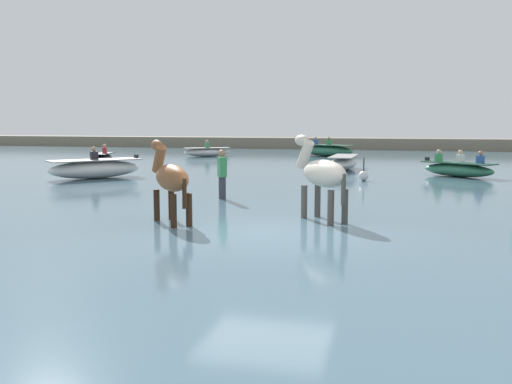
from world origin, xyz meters
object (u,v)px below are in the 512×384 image
boat_far_offshore (458,169)px  horse_trailing_pinto (322,175)px  boat_mid_channel (103,158)px  boat_near_starboard (327,150)px  horse_lead_chestnut (171,180)px  boat_distant_west (344,163)px  boat_near_port (207,152)px  person_wading_close (222,177)px  channel_buoy (364,176)px  boat_mid_outer (95,169)px

boat_far_offshore → horse_trailing_pinto: bearing=-108.8°
boat_mid_channel → boat_near_starboard: size_ratio=0.67×
horse_lead_chestnut → boat_distant_west: horse_lead_chestnut is taller
boat_mid_channel → boat_near_port: boat_near_port is taller
boat_distant_west → person_wading_close: bearing=-102.4°
boat_near_port → person_wading_close: size_ratio=1.79×
boat_far_offshore → boat_near_starboard: size_ratio=0.77×
horse_lead_chestnut → person_wading_close: 3.93m
boat_distant_west → channel_buoy: size_ratio=4.08×
boat_mid_channel → person_wading_close: 15.90m
horse_trailing_pinto → horse_lead_chestnut: bearing=-160.0°
horse_lead_chestnut → boat_distant_west: size_ratio=0.59×
boat_distant_west → person_wading_close: (-2.33, -10.55, 0.29)m
boat_near_port → boat_near_starboard: boat_near_starboard is taller
horse_trailing_pinto → boat_near_port: (-9.87, 21.10, -0.70)m
boat_distant_west → boat_mid_outer: size_ratio=0.99×
horse_trailing_pinto → boat_distant_west: bearing=93.5°
boat_mid_channel → boat_near_port: bearing=59.8°
person_wading_close → channel_buoy: person_wading_close is taller
horse_lead_chestnut → boat_mid_outer: (-6.50, 8.28, -0.56)m
horse_trailing_pinto → boat_distant_west: horse_trailing_pinto is taller
boat_near_starboard → person_wading_close: size_ratio=2.31×
boat_mid_outer → person_wading_close: bearing=-34.3°
boat_mid_outer → person_wading_close: size_ratio=2.10×
horse_lead_chestnut → boat_near_port: bearing=107.1°
channel_buoy → boat_mid_outer: bearing=-171.6°
horse_lead_chestnut → boat_near_port: horse_lead_chestnut is taller
boat_distant_west → boat_near_port: (-9.06, 7.75, -0.03)m
horse_trailing_pinto → channel_buoy: horse_trailing_pinto is taller
horse_lead_chestnut → boat_distant_west: bearing=81.3°
boat_mid_channel → boat_far_offshore: bearing=-12.0°
boat_far_offshore → boat_mid_outer: bearing=-163.3°
channel_buoy → boat_near_starboard: bearing=102.1°
boat_far_offshore → boat_near_port: boat_far_offshore is taller
boat_mid_channel → channel_buoy: boat_mid_channel is taller
boat_mid_outer → horse_trailing_pinto: bearing=-36.9°
boat_near_starboard → channel_buoy: bearing=-77.9°
boat_near_starboard → person_wading_close: bearing=-91.1°
boat_mid_outer → channel_buoy: 10.01m
boat_near_port → boat_distant_west: bearing=-40.5°
horse_trailing_pinto → boat_near_port: 23.31m
boat_distant_west → person_wading_close: size_ratio=2.07×
horse_trailing_pinto → person_wading_close: size_ratio=1.29×
boat_far_offshore → boat_near_port: 16.90m
boat_far_offshore → boat_mid_channel: bearing=168.0°
horse_trailing_pinto → boat_mid_outer: bearing=143.1°
boat_far_offshore → channel_buoy: size_ratio=3.51×
boat_mid_channel → person_wading_close: person_wading_close is taller
boat_distant_west → boat_mid_outer: boat_mid_outer is taller
boat_near_port → boat_far_offshore: bearing=-35.9°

